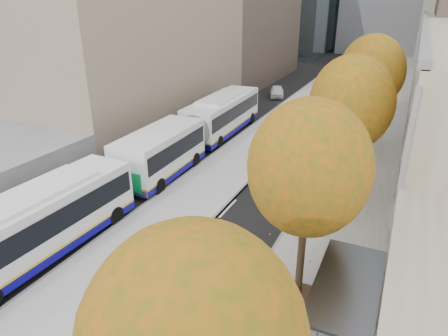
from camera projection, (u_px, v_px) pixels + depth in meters
The scene contains 8 objects.
bus_platform at pixel (282, 121), 36.69m from camera, with size 4.25×150.00×0.15m, color #A5A5A5.
sidewalk at pixel (374, 133), 33.60m from camera, with size 4.75×150.00×0.08m, color gray.
bus_shelter at pixel (352, 297), 12.11m from camera, with size 1.90×4.40×2.53m.
tree_c at pixel (309, 169), 13.42m from camera, with size 4.20×4.20×7.28m.
tree_d at pixel (351, 103), 20.84m from camera, with size 4.40×4.40×7.60m.
tree_e at pixel (371, 72), 28.25m from camera, with size 4.60×4.60×7.92m.
bus_far at pixel (201, 128), 29.62m from camera, with size 3.11×18.32×3.04m.
distant_car at pixel (277, 91), 45.89m from camera, with size 1.49×3.70×1.26m, color white.
Camera 1 is at (6.21, 0.61, 10.54)m, focal length 32.00 mm.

